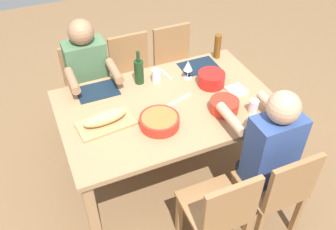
% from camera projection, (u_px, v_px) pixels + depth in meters
% --- Properties ---
extents(ground_plane, '(8.00, 8.00, 0.00)m').
position_uv_depth(ground_plane, '(168.00, 168.00, 3.26)').
color(ground_plane, brown).
extents(dining_table, '(1.63, 1.06, 0.74)m').
position_uv_depth(dining_table, '(168.00, 112.00, 2.83)').
color(dining_table, '#A87F56').
rests_on(dining_table, ground_plane).
extents(chair_near_right, '(0.40, 0.40, 0.85)m').
position_uv_depth(chair_near_right, '(88.00, 85.00, 3.40)').
color(chair_near_right, '#9E7044').
rests_on(chair_near_right, ground_plane).
extents(diner_near_right, '(0.41, 0.53, 1.20)m').
position_uv_depth(diner_near_right, '(89.00, 76.00, 3.13)').
color(diner_near_right, '#2D2D38').
rests_on(diner_near_right, ground_plane).
extents(chair_near_center, '(0.40, 0.40, 0.85)m').
position_uv_depth(chair_near_center, '(133.00, 74.00, 3.53)').
color(chair_near_center, '#9E7044').
rests_on(chair_near_center, ground_plane).
extents(chair_far_center, '(0.40, 0.40, 0.85)m').
position_uv_depth(chair_far_center, '(220.00, 211.00, 2.35)').
color(chair_far_center, '#9E7044').
rests_on(chair_far_center, ground_plane).
extents(chair_far_left, '(0.40, 0.40, 0.85)m').
position_uv_depth(chair_far_left, '(278.00, 189.00, 2.49)').
color(chair_far_left, '#9E7044').
rests_on(chair_far_left, ground_plane).
extents(diner_far_left, '(0.41, 0.53, 1.20)m').
position_uv_depth(diner_far_left, '(268.00, 149.00, 2.47)').
color(diner_far_left, '#2D2D38').
rests_on(diner_far_left, ground_plane).
extents(chair_near_left, '(0.40, 0.40, 0.85)m').
position_uv_depth(chair_near_left, '(175.00, 64.00, 3.67)').
color(chair_near_left, '#9E7044').
rests_on(chair_near_left, ground_plane).
extents(serving_bowl_pasta, '(0.21, 0.21, 0.09)m').
position_uv_depth(serving_bowl_pasta, '(224.00, 105.00, 2.68)').
color(serving_bowl_pasta, red).
rests_on(serving_bowl_pasta, dining_table).
extents(serving_bowl_fruit, '(0.28, 0.28, 0.08)m').
position_uv_depth(serving_bowl_fruit, '(159.00, 121.00, 2.56)').
color(serving_bowl_fruit, red).
rests_on(serving_bowl_fruit, dining_table).
extents(serving_bowl_greens, '(0.22, 0.22, 0.11)m').
position_uv_depth(serving_bowl_greens, '(211.00, 78.00, 2.92)').
color(serving_bowl_greens, red).
rests_on(serving_bowl_greens, dining_table).
extents(cutting_board, '(0.42, 0.26, 0.02)m').
position_uv_depth(cutting_board, '(106.00, 124.00, 2.59)').
color(cutting_board, tan).
rests_on(cutting_board, dining_table).
extents(bread_loaf, '(0.33, 0.14, 0.09)m').
position_uv_depth(bread_loaf, '(105.00, 118.00, 2.55)').
color(bread_loaf, tan).
rests_on(bread_loaf, cutting_board).
extents(wine_bottle, '(0.08, 0.08, 0.29)m').
position_uv_depth(wine_bottle, '(139.00, 71.00, 2.92)').
color(wine_bottle, '#193819').
rests_on(wine_bottle, dining_table).
extents(beer_bottle, '(0.06, 0.06, 0.22)m').
position_uv_depth(beer_bottle, '(218.00, 46.00, 3.21)').
color(beer_bottle, brown).
rests_on(beer_bottle, dining_table).
extents(wine_glass, '(0.08, 0.08, 0.17)m').
position_uv_depth(wine_glass, '(188.00, 66.00, 2.96)').
color(wine_glass, silver).
rests_on(wine_glass, dining_table).
extents(placemat_near_right, '(0.32, 0.23, 0.01)m').
position_uv_depth(placemat_near_right, '(98.00, 91.00, 2.89)').
color(placemat_near_right, '#142333').
rests_on(placemat_near_right, dining_table).
extents(cup_near_center, '(0.07, 0.07, 0.11)m').
position_uv_depth(cup_near_center, '(156.00, 76.00, 2.97)').
color(cup_near_center, white).
rests_on(cup_near_center, dining_table).
extents(fork_near_center, '(0.04, 0.17, 0.01)m').
position_uv_depth(fork_near_center, '(166.00, 74.00, 3.07)').
color(fork_near_center, silver).
rests_on(fork_near_center, dining_table).
extents(cup_far_left, '(0.07, 0.07, 0.10)m').
position_uv_depth(cup_far_left, '(253.00, 106.00, 2.67)').
color(cup_far_left, white).
rests_on(cup_far_left, dining_table).
extents(placemat_near_left, '(0.32, 0.23, 0.01)m').
position_uv_depth(placemat_near_left, '(199.00, 66.00, 3.16)').
color(placemat_near_left, '#142333').
rests_on(placemat_near_left, dining_table).
extents(carving_knife, '(0.23, 0.09, 0.01)m').
position_uv_depth(carving_knife, '(179.00, 100.00, 2.80)').
color(carving_knife, silver).
rests_on(carving_knife, dining_table).
extents(napkin_stack, '(0.15, 0.15, 0.02)m').
position_uv_depth(napkin_stack, '(236.00, 90.00, 2.88)').
color(napkin_stack, white).
rests_on(napkin_stack, dining_table).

